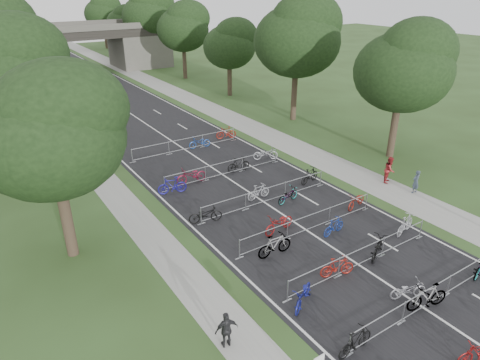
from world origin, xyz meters
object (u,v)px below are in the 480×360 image
at_px(pedestrian_a, 416,182).
at_px(pedestrian_c, 227,330).
at_px(pedestrian_b, 390,170).
at_px(overpass_bridge, 66,49).
at_px(bike_1, 479,353).

height_order(pedestrian_a, pedestrian_c, pedestrian_a).
bearing_deg(pedestrian_b, pedestrian_a, -115.59).
distance_m(overpass_bridge, pedestrian_b, 52.96).
height_order(overpass_bridge, bike_1, overpass_bridge).
xyz_separation_m(bike_1, pedestrian_c, (-7.14, 5.73, 0.26)).
relative_size(bike_1, pedestrian_b, 0.95).
bearing_deg(overpass_bridge, pedestrian_a, -80.49).
height_order(bike_1, pedestrian_c, pedestrian_c).
distance_m(bike_1, pedestrian_c, 9.16).
bearing_deg(pedestrian_a, pedestrian_b, -83.92).
bearing_deg(bike_1, overpass_bridge, -161.03).
xyz_separation_m(overpass_bridge, pedestrian_b, (8.96, -52.13, -2.61)).
height_order(pedestrian_a, pedestrian_b, pedestrian_b).
relative_size(pedestrian_a, pedestrian_b, 0.85).
bearing_deg(pedestrian_c, overpass_bridge, -87.33).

